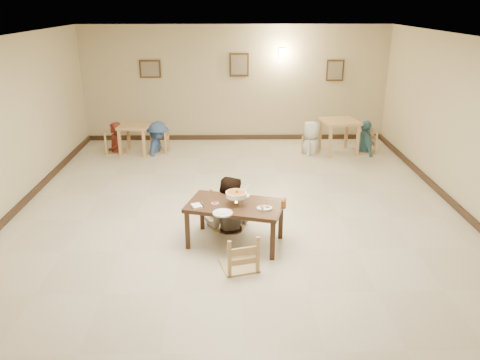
{
  "coord_description": "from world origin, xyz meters",
  "views": [
    {
      "loc": [
        -0.1,
        -7.36,
        3.55
      ],
      "look_at": [
        0.03,
        -0.32,
        0.84
      ],
      "focal_mm": 35.0,
      "sensor_mm": 36.0,
      "label": 1
    }
  ],
  "objects_px": {
    "main_table": "(235,209)",
    "drink_glass": "(284,204)",
    "bg_table_right": "(339,126)",
    "bg_diner_b": "(157,122)",
    "chair_far": "(226,195)",
    "bg_table_left": "(135,130)",
    "bg_chair_lr": "(158,133)",
    "chair_near": "(239,234)",
    "bg_diner_d": "(367,121)",
    "curry_warmer": "(236,194)",
    "bg_chair_rr": "(366,132)",
    "bg_chair_ll": "(114,132)",
    "main_diner": "(228,177)",
    "bg_diner_c": "(312,121)",
    "bg_chair_rl": "(311,136)",
    "bg_diner_a": "(113,122)"
  },
  "relations": [
    {
      "from": "chair_far",
      "to": "curry_warmer",
      "type": "distance_m",
      "value": 0.76
    },
    {
      "from": "chair_near",
      "to": "bg_chair_rr",
      "type": "xyz_separation_m",
      "value": [
        3.23,
        5.37,
        -0.01
      ]
    },
    {
      "from": "bg_chair_lr",
      "to": "bg_diner_b",
      "type": "xyz_separation_m",
      "value": [
        0.0,
        0.0,
        0.27
      ]
    },
    {
      "from": "main_diner",
      "to": "drink_glass",
      "type": "xyz_separation_m",
      "value": [
        0.83,
        -0.75,
        -0.15
      ]
    },
    {
      "from": "curry_warmer",
      "to": "bg_chair_rr",
      "type": "bearing_deg",
      "value": 55.24
    },
    {
      "from": "chair_far",
      "to": "chair_near",
      "type": "relative_size",
      "value": 1.03
    },
    {
      "from": "bg_table_left",
      "to": "chair_near",
      "type": "bearing_deg",
      "value": -65.41
    },
    {
      "from": "bg_chair_rr",
      "to": "bg_diner_d",
      "type": "xyz_separation_m",
      "value": [
        0.0,
        0.0,
        0.29
      ]
    },
    {
      "from": "bg_table_right",
      "to": "bg_diner_b",
      "type": "distance_m",
      "value": 4.47
    },
    {
      "from": "main_diner",
      "to": "bg_table_right",
      "type": "height_order",
      "value": "main_diner"
    },
    {
      "from": "bg_chair_lr",
      "to": "bg_chair_rr",
      "type": "xyz_separation_m",
      "value": [
        5.15,
        -0.06,
        0.0
      ]
    },
    {
      "from": "chair_far",
      "to": "bg_chair_rl",
      "type": "bearing_deg",
      "value": 49.91
    },
    {
      "from": "curry_warmer",
      "to": "bg_diner_a",
      "type": "bearing_deg",
      "value": 121.84
    },
    {
      "from": "bg_table_left",
      "to": "bg_chair_lr",
      "type": "distance_m",
      "value": 0.54
    },
    {
      "from": "bg_table_right",
      "to": "drink_glass",
      "type": "bearing_deg",
      "value": -111.43
    },
    {
      "from": "drink_glass",
      "to": "bg_diner_b",
      "type": "distance_m",
      "value": 5.54
    },
    {
      "from": "main_diner",
      "to": "bg_diner_d",
      "type": "height_order",
      "value": "main_diner"
    },
    {
      "from": "chair_far",
      "to": "drink_glass",
      "type": "xyz_separation_m",
      "value": [
        0.87,
        -0.82,
        0.2
      ]
    },
    {
      "from": "bg_chair_lr",
      "to": "bg_diner_d",
      "type": "height_order",
      "value": "bg_diner_d"
    },
    {
      "from": "main_table",
      "to": "drink_glass",
      "type": "height_order",
      "value": "drink_glass"
    },
    {
      "from": "drink_glass",
      "to": "bg_table_left",
      "type": "relative_size",
      "value": 0.19
    },
    {
      "from": "main_table",
      "to": "drink_glass",
      "type": "distance_m",
      "value": 0.75
    },
    {
      "from": "bg_chair_ll",
      "to": "main_diner",
      "type": "bearing_deg",
      "value": -160.21
    },
    {
      "from": "bg_chair_lr",
      "to": "bg_diner_b",
      "type": "height_order",
      "value": "bg_diner_b"
    },
    {
      "from": "bg_diner_b",
      "to": "bg_diner_d",
      "type": "height_order",
      "value": "bg_diner_d"
    },
    {
      "from": "chair_far",
      "to": "bg_chair_rr",
      "type": "bearing_deg",
      "value": 36.95
    },
    {
      "from": "chair_far",
      "to": "main_table",
      "type": "bearing_deg",
      "value": -89.75
    },
    {
      "from": "chair_near",
      "to": "bg_table_right",
      "type": "height_order",
      "value": "chair_near"
    },
    {
      "from": "curry_warmer",
      "to": "bg_chair_ll",
      "type": "bearing_deg",
      "value": 121.84
    },
    {
      "from": "bg_diner_d",
      "to": "bg_chair_rr",
      "type": "bearing_deg",
      "value": -0.0
    },
    {
      "from": "bg_chair_rl",
      "to": "bg_chair_rr",
      "type": "xyz_separation_m",
      "value": [
        1.36,
        0.04,
        0.08
      ]
    },
    {
      "from": "chair_far",
      "to": "bg_diner_b",
      "type": "bearing_deg",
      "value": 100.31
    },
    {
      "from": "main_table",
      "to": "bg_diner_d",
      "type": "bearing_deg",
      "value": 70.53
    },
    {
      "from": "bg_table_left",
      "to": "curry_warmer",
      "type": "bearing_deg",
      "value": -62.68
    },
    {
      "from": "drink_glass",
      "to": "bg_chair_rr",
      "type": "bearing_deg",
      "value": 62.09
    },
    {
      "from": "chair_far",
      "to": "bg_chair_rr",
      "type": "distance_m",
      "value": 5.28
    },
    {
      "from": "drink_glass",
      "to": "bg_chair_lr",
      "type": "height_order",
      "value": "bg_chair_lr"
    },
    {
      "from": "drink_glass",
      "to": "bg_chair_rr",
      "type": "distance_m",
      "value": 5.47
    },
    {
      "from": "main_table",
      "to": "curry_warmer",
      "type": "bearing_deg",
      "value": -38.1
    },
    {
      "from": "main_diner",
      "to": "bg_diner_c",
      "type": "bearing_deg",
      "value": -104.88
    },
    {
      "from": "main_diner",
      "to": "curry_warmer",
      "type": "bearing_deg",
      "value": 113.76
    },
    {
      "from": "bg_chair_lr",
      "to": "bg_diner_a",
      "type": "distance_m",
      "value": 1.1
    },
    {
      "from": "chair_far",
      "to": "bg_diner_d",
      "type": "bearing_deg",
      "value": 36.95
    },
    {
      "from": "bg_table_right",
      "to": "bg_diner_d",
      "type": "xyz_separation_m",
      "value": [
        0.68,
        0.04,
        0.12
      ]
    },
    {
      "from": "drink_glass",
      "to": "bg_diner_a",
      "type": "bearing_deg",
      "value": 126.76
    },
    {
      "from": "main_table",
      "to": "curry_warmer",
      "type": "xyz_separation_m",
      "value": [
        0.02,
        -0.03,
        0.25
      ]
    },
    {
      "from": "bg_diner_c",
      "to": "bg_diner_d",
      "type": "distance_m",
      "value": 1.36
    },
    {
      "from": "curry_warmer",
      "to": "bg_chair_rr",
      "type": "relative_size",
      "value": 0.34
    },
    {
      "from": "bg_chair_lr",
      "to": "bg_chair_rl",
      "type": "height_order",
      "value": "bg_chair_lr"
    },
    {
      "from": "chair_far",
      "to": "bg_table_left",
      "type": "xyz_separation_m",
      "value": [
        -2.26,
        4.01,
        0.05
      ]
    }
  ]
}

